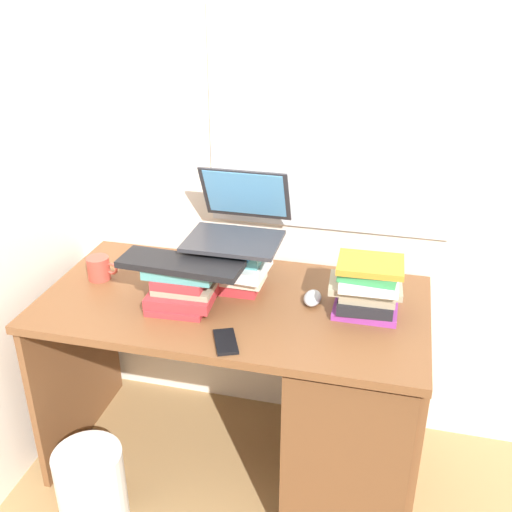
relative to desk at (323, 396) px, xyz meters
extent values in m
plane|color=#9E7A4C|center=(-0.34, 0.03, -0.40)|extent=(6.00, 6.00, 0.00)
cube|color=silver|center=(-0.34, 0.42, 0.90)|extent=(6.00, 0.05, 2.60)
cube|color=silver|center=(-0.07, 0.39, 0.88)|extent=(0.90, 0.01, 0.80)
cube|color=beige|center=(-1.14, 0.03, 0.90)|extent=(0.05, 6.00, 2.60)
cube|color=brown|center=(-0.34, 0.03, 0.32)|extent=(1.34, 0.69, 0.03)
cube|color=brown|center=(-1.00, 0.03, -0.05)|extent=(0.02, 0.64, 0.71)
cube|color=brown|center=(0.32, 0.03, -0.05)|extent=(0.02, 0.64, 0.71)
cube|color=brown|center=(0.11, -0.01, -0.05)|extent=(0.40, 0.59, 0.67)
cube|color=#B22D33|center=(-0.35, 0.11, 0.36)|extent=(0.17, 0.14, 0.04)
cube|color=beige|center=(-0.35, 0.09, 0.39)|extent=(0.21, 0.12, 0.03)
cube|color=white|center=(-0.35, 0.11, 0.43)|extent=(0.23, 0.20, 0.04)
cube|color=teal|center=(-0.35, 0.11, 0.47)|extent=(0.20, 0.13, 0.04)
cube|color=#2672B2|center=(-0.37, 0.10, 0.50)|extent=(0.18, 0.16, 0.03)
cube|color=#B22D33|center=(-0.51, -0.06, 0.35)|extent=(0.20, 0.20, 0.02)
cube|color=#B22D33|center=(-0.50, -0.05, 0.37)|extent=(0.23, 0.20, 0.04)
cube|color=gray|center=(-0.49, -0.05, 0.40)|extent=(0.20, 0.13, 0.02)
cube|color=#B22D33|center=(-0.50, -0.04, 0.43)|extent=(0.18, 0.15, 0.03)
cube|color=teal|center=(-0.50, -0.04, 0.46)|extent=(0.24, 0.13, 0.04)
cube|color=#8C338C|center=(0.12, 0.06, 0.35)|extent=(0.21, 0.17, 0.02)
cube|color=black|center=(0.11, 0.05, 0.38)|extent=(0.19, 0.18, 0.04)
cube|color=gray|center=(0.12, 0.05, 0.41)|extent=(0.18, 0.14, 0.02)
cube|color=gray|center=(0.11, 0.06, 0.43)|extent=(0.25, 0.17, 0.02)
cube|color=white|center=(0.12, 0.05, 0.46)|extent=(0.20, 0.19, 0.03)
cube|color=#338C4C|center=(0.12, 0.07, 0.49)|extent=(0.20, 0.20, 0.03)
cube|color=orange|center=(0.12, 0.05, 0.52)|extent=(0.22, 0.17, 0.02)
cube|color=#2D2D33|center=(-0.36, 0.10, 0.53)|extent=(0.33, 0.24, 0.01)
cube|color=#2D2D33|center=(-0.36, 0.27, 0.64)|extent=(0.33, 0.11, 0.21)
cube|color=#59A5E5|center=(-0.36, 0.26, 0.64)|extent=(0.29, 0.09, 0.19)
cube|color=black|center=(-0.50, -0.05, 0.49)|extent=(0.43, 0.16, 0.02)
ellipsoid|color=#A5A8AD|center=(-0.07, 0.08, 0.35)|extent=(0.06, 0.10, 0.04)
cylinder|color=#B23F33|center=(-0.87, 0.06, 0.38)|extent=(0.08, 0.08, 0.09)
torus|color=#B23F33|center=(-0.81, 0.06, 0.38)|extent=(0.05, 0.01, 0.05)
cube|color=black|center=(-0.29, -0.24, 0.34)|extent=(0.11, 0.15, 0.01)
cylinder|color=silver|center=(-0.75, -0.37, -0.25)|extent=(0.24, 0.24, 0.30)
camera|label=1|loc=(0.18, -1.74, 1.40)|focal=42.54mm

